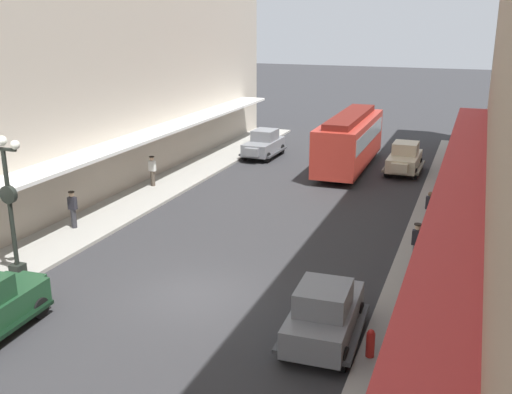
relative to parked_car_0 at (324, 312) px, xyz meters
The scene contains 15 objects.
ground_plane 5.16m from the parked_car_0, 164.52° to the left, with size 200.00×200.00×0.00m, color #2D2D30.
sidewalk_left 12.49m from the parked_car_0, behind, with size 3.00×60.00×0.15m, color #99968E.
sidewalk_right 3.07m from the parked_car_0, 27.44° to the left, with size 3.00×60.00×0.15m, color #99968E.
parked_car_0 is the anchor object (origin of this frame).
parked_car_2 20.86m from the parked_car_0, 91.01° to the left, with size 2.16×4.27×1.84m.
parked_car_3 23.91m from the parked_car_0, 114.16° to the left, with size 2.22×4.29×1.84m.
streetcar 20.99m from the parked_car_0, 100.26° to the left, with size 2.61×9.62×3.46m.
lamp_post_with_clock 11.47m from the parked_car_0, behind, with size 1.42×0.44×5.16m.
fire_hydrant 1.62m from the parked_car_0, 22.34° to the right, with size 0.24×0.24×0.82m.
pedestrian_0 17.92m from the parked_car_0, 136.03° to the left, with size 0.36×0.28×1.67m.
pedestrian_1 13.73m from the parked_car_0, 157.64° to the left, with size 0.36×0.28×1.67m.
pedestrian_2 3.33m from the parked_car_0, ahead, with size 0.36×0.24×1.64m.
pedestrian_3 5.42m from the parked_car_0, 48.91° to the left, with size 0.36×0.24×1.64m.
pedestrian_4 6.50m from the parked_car_0, 72.89° to the left, with size 0.36×0.28×1.67m.
pedestrian_5 11.00m from the parked_car_0, 79.68° to the left, with size 0.36×0.24×1.64m.
Camera 1 is at (8.50, -16.54, 9.11)m, focal length 41.76 mm.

